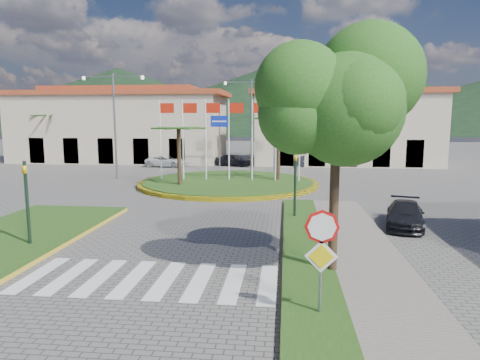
# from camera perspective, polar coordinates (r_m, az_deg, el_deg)

# --- Properties ---
(ground) EXTENTS (160.00, 160.00, 0.00)m
(ground) POSITION_cam_1_polar(r_m,az_deg,el_deg) (9.91, -20.23, -20.72)
(ground) COLOR #63605E
(ground) RESTS_ON ground
(sidewalk_right) EXTENTS (4.00, 28.00, 0.15)m
(sidewalk_right) POSITION_cam_1_polar(r_m,az_deg,el_deg) (10.94, 16.55, -17.21)
(sidewalk_right) COLOR gray
(sidewalk_right) RESTS_ON ground
(verge_right) EXTENTS (1.60, 28.00, 0.18)m
(verge_right) POSITION_cam_1_polar(r_m,az_deg,el_deg) (10.78, 9.97, -17.28)
(verge_right) COLOR #244614
(verge_right) RESTS_ON ground
(crosswalk) EXTENTS (8.00, 3.00, 0.01)m
(crosswalk) POSITION_cam_1_polar(r_m,az_deg,el_deg) (13.26, -12.39, -12.74)
(crosswalk) COLOR silver
(crosswalk) RESTS_ON ground
(roundabout_island) EXTENTS (12.70, 12.70, 6.00)m
(roundabout_island) POSITION_cam_1_polar(r_m,az_deg,el_deg) (30.32, -1.59, -0.32)
(roundabout_island) COLOR yellow
(roundabout_island) RESTS_ON ground
(stop_sign) EXTENTS (0.80, 0.11, 2.65)m
(stop_sign) POSITION_cam_1_polar(r_m,az_deg,el_deg) (10.14, 10.80, -8.66)
(stop_sign) COLOR slate
(stop_sign) RESTS_ON ground
(deciduous_tree) EXTENTS (3.60, 3.60, 6.80)m
(deciduous_tree) POSITION_cam_1_polar(r_m,az_deg,el_deg) (12.80, 12.84, 10.13)
(deciduous_tree) COLOR black
(deciduous_tree) RESTS_ON ground
(traffic_light_left) EXTENTS (0.15, 0.18, 3.20)m
(traffic_light_left) POSITION_cam_1_polar(r_m,az_deg,el_deg) (17.18, -26.56, -1.90)
(traffic_light_left) COLOR black
(traffic_light_left) RESTS_ON ground
(traffic_light_right) EXTENTS (0.15, 0.18, 3.20)m
(traffic_light_right) POSITION_cam_1_polar(r_m,az_deg,el_deg) (19.91, 7.38, 0.20)
(traffic_light_right) COLOR black
(traffic_light_right) RESTS_ON ground
(traffic_light_far) EXTENTS (0.18, 0.15, 3.20)m
(traffic_light_far) POSITION_cam_1_polar(r_m,az_deg,el_deg) (34.05, 12.81, 3.41)
(traffic_light_far) COLOR black
(traffic_light_far) RESTS_ON ground
(direction_sign_west) EXTENTS (1.60, 0.14, 5.20)m
(direction_sign_west) POSITION_cam_1_polar(r_m,az_deg,el_deg) (39.16, -2.76, 6.55)
(direction_sign_west) COLOR slate
(direction_sign_west) RESTS_ON ground
(direction_sign_east) EXTENTS (1.60, 0.14, 5.20)m
(direction_sign_east) POSITION_cam_1_polar(r_m,az_deg,el_deg) (38.71, 4.62, 6.51)
(direction_sign_east) COLOR slate
(direction_sign_east) RESTS_ON ground
(street_lamp_centre) EXTENTS (4.80, 0.16, 8.00)m
(street_lamp_centre) POSITION_cam_1_polar(r_m,az_deg,el_deg) (37.83, 1.54, 7.96)
(street_lamp_centre) COLOR slate
(street_lamp_centre) RESTS_ON ground
(street_lamp_west) EXTENTS (4.80, 0.16, 8.00)m
(street_lamp_west) POSITION_cam_1_polar(r_m,az_deg,el_deg) (34.29, -16.37, 7.59)
(street_lamp_west) COLOR slate
(street_lamp_west) RESTS_ON ground
(building_left) EXTENTS (23.32, 9.54, 8.05)m
(building_left) POSITION_cam_1_polar(r_m,az_deg,el_deg) (49.15, -15.52, 7.05)
(building_left) COLOR #C1AE92
(building_left) RESTS_ON ground
(building_right) EXTENTS (19.08, 9.54, 8.05)m
(building_right) POSITION_cam_1_polar(r_m,az_deg,el_deg) (46.10, 13.67, 7.05)
(building_right) COLOR #C1AE92
(building_right) RESTS_ON ground
(hill_far_west) EXTENTS (140.00, 140.00, 22.00)m
(hill_far_west) POSITION_cam_1_polar(r_m,az_deg,el_deg) (159.20, -15.89, 10.25)
(hill_far_west) COLOR black
(hill_far_west) RESTS_ON ground
(hill_far_mid) EXTENTS (180.00, 180.00, 30.00)m
(hill_far_mid) POSITION_cam_1_polar(r_m,az_deg,el_deg) (168.38, 10.08, 11.68)
(hill_far_mid) COLOR black
(hill_far_mid) RESTS_ON ground
(hill_near_back) EXTENTS (110.00, 110.00, 16.00)m
(hill_near_back) POSITION_cam_1_polar(r_m,az_deg,el_deg) (138.46, 0.33, 9.66)
(hill_near_back) COLOR black
(hill_near_back) RESTS_ON ground
(white_van) EXTENTS (4.05, 2.13, 1.09)m
(white_van) POSITION_cam_1_polar(r_m,az_deg,el_deg) (42.05, -9.85, 2.48)
(white_van) COLOR silver
(white_van) RESTS_ON ground
(car_dark_a) EXTENTS (3.79, 2.39, 1.20)m
(car_dark_a) POSITION_cam_1_polar(r_m,az_deg,el_deg) (42.17, -0.90, 2.69)
(car_dark_a) COLOR black
(car_dark_a) RESTS_ON ground
(car_dark_b) EXTENTS (4.00, 2.61, 1.25)m
(car_dark_b) POSITION_cam_1_polar(r_m,az_deg,el_deg) (42.43, 9.44, 2.65)
(car_dark_b) COLOR black
(car_dark_b) RESTS_ON ground
(car_side_right) EXTENTS (2.38, 4.00, 1.09)m
(car_side_right) POSITION_cam_1_polar(r_m,az_deg,el_deg) (20.03, 21.15, -4.31)
(car_side_right) COLOR black
(car_side_right) RESTS_ON ground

